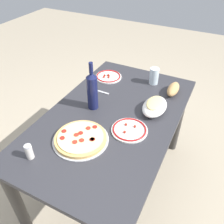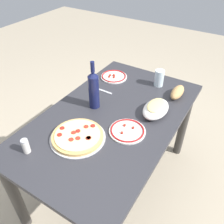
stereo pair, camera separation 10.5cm
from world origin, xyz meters
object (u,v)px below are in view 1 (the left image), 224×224
at_px(pepperoni_pizza, 81,138).
at_px(wine_bottle, 92,90).
at_px(side_plate_far, 129,130).
at_px(dining_table, 112,129).
at_px(water_glass, 154,76).
at_px(spice_shaker, 29,152).
at_px(baked_pasta_dish, 155,106).
at_px(side_plate_near, 108,76).
at_px(bread_loaf, 173,89).

bearing_deg(pepperoni_pizza, wine_bottle, 17.28).
xyz_separation_m(pepperoni_pizza, side_plate_far, (0.20, -0.22, -0.01)).
height_order(dining_table, water_glass, water_glass).
bearing_deg(spice_shaker, baked_pasta_dish, -33.89).
distance_m(pepperoni_pizza, side_plate_far, 0.29).
relative_size(baked_pasta_dish, side_plate_near, 1.14).
bearing_deg(side_plate_near, spice_shaker, -178.91).
distance_m(pepperoni_pizza, side_plate_near, 0.73).
bearing_deg(wine_bottle, side_plate_near, 12.98).
xyz_separation_m(wine_bottle, side_plate_near, (0.40, 0.09, -0.13)).
height_order(baked_pasta_dish, side_plate_far, baked_pasta_dish).
relative_size(side_plate_near, spice_shaker, 2.43).
height_order(wine_bottle, bread_loaf, wine_bottle).
bearing_deg(dining_table, bread_loaf, -32.77).
xyz_separation_m(dining_table, bread_loaf, (0.43, -0.28, 0.15)).
xyz_separation_m(pepperoni_pizza, side_plate_near, (0.70, 0.19, -0.01)).
relative_size(dining_table, side_plate_far, 6.17).
bearing_deg(water_glass, bread_loaf, -111.97).
bearing_deg(dining_table, side_plate_far, -117.22).
xyz_separation_m(dining_table, baked_pasta_dish, (0.17, -0.23, 0.16)).
distance_m(wine_bottle, water_glass, 0.55).
bearing_deg(wine_bottle, pepperoni_pizza, -162.72).
height_order(pepperoni_pizza, side_plate_near, pepperoni_pizza).
bearing_deg(wine_bottle, bread_loaf, -46.61).
distance_m(pepperoni_pizza, spice_shaker, 0.28).
distance_m(baked_pasta_dish, water_glass, 0.35).
bearing_deg(bread_loaf, water_glass, 68.03).
xyz_separation_m(wine_bottle, bread_loaf, (0.41, -0.43, -0.10)).
height_order(baked_pasta_dish, wine_bottle, wine_bottle).
bearing_deg(bread_loaf, pepperoni_pizza, 154.54).
xyz_separation_m(wine_bottle, spice_shaker, (-0.53, 0.07, -0.09)).
distance_m(wine_bottle, bread_loaf, 0.61).
relative_size(baked_pasta_dish, water_glass, 1.90).
bearing_deg(wine_bottle, side_plate_far, -108.70).
bearing_deg(side_plate_far, wine_bottle, 71.30).
height_order(dining_table, side_plate_near, side_plate_near).
relative_size(water_glass, side_plate_far, 0.58).
bearing_deg(side_plate_near, water_glass, -77.36).
distance_m(water_glass, spice_shaker, 1.06).
distance_m(baked_pasta_dish, spice_shaker, 0.82).
distance_m(baked_pasta_dish, side_plate_near, 0.54).
height_order(dining_table, spice_shaker, spice_shaker).
relative_size(side_plate_far, spice_shaker, 2.52).
xyz_separation_m(baked_pasta_dish, water_glass, (0.33, 0.12, 0.02)).
height_order(pepperoni_pizza, bread_loaf, bread_loaf).
bearing_deg(dining_table, pepperoni_pizza, 167.88).
bearing_deg(side_plate_far, bread_loaf, -13.31).
height_order(pepperoni_pizza, wine_bottle, wine_bottle).
xyz_separation_m(baked_pasta_dish, bread_loaf, (0.26, -0.05, -0.01)).
relative_size(dining_table, bread_loaf, 7.43).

